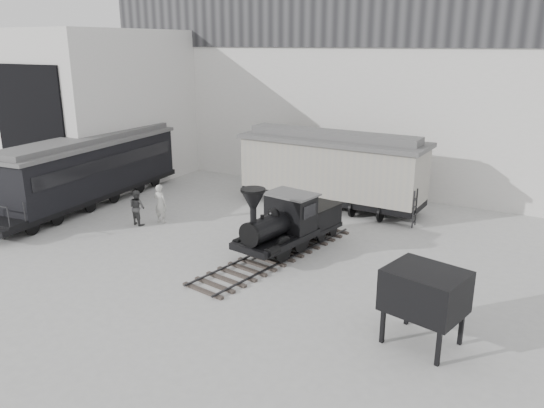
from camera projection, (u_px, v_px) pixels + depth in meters
The scene contains 9 objects.
ground at pixel (214, 280), 19.21m from camera, with size 90.00×90.00×0.00m, color #9E9E9B.
north_wall at pixel (364, 92), 30.09m from camera, with size 34.00×2.51×11.00m.
west_pavilion at pixel (113, 106), 32.99m from camera, with size 7.00×12.11×9.00m.
locomotive at pixel (286, 226), 21.51m from camera, with size 3.27×8.80×3.04m.
boxcar at pixel (332, 167), 27.31m from camera, with size 9.84×3.39×3.99m.
passenger_coach at pixel (91, 169), 27.96m from camera, with size 3.71×12.73×3.36m.
visitor_a at pixel (160, 204), 25.14m from camera, with size 0.68×0.45×1.87m, color beige.
visitor_b at pixel (137, 207), 24.89m from camera, with size 0.82×0.64×1.68m, color #424242.
coal_hopper at pixel (425, 297), 14.76m from camera, with size 2.41×2.13×2.26m.
Camera 1 is at (10.42, -14.30, 8.25)m, focal length 35.00 mm.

